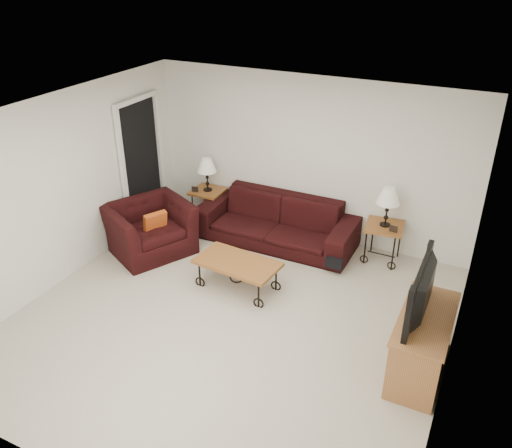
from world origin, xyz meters
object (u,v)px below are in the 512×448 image
Objects in this scene: side_table_right at (383,243)px; lamp_right at (387,207)px; coffee_table at (238,275)px; backpack at (337,256)px; armchair at (150,228)px; tv_stand at (422,344)px; lamp_left at (207,175)px; television at (429,292)px; side_table_left at (209,205)px; sofa at (276,221)px.

lamp_right is at bearing 0.00° from side_table_right.
backpack is at bearing 43.03° from coffee_table.
armchair is (-1.63, 0.30, 0.17)m from coffee_table.
armchair is 0.97× the size of tv_stand.
television reaches higher than lamp_left.
coffee_table is (1.37, -1.55, -0.07)m from side_table_left.
television is at bearing -66.28° from lamp_right.
lamp_right is at bearing 47.70° from backpack.
armchair is (-1.57, -1.07, 0.02)m from sofa.
armchair is 2.77m from backpack.
side_table_right is at bearing 47.70° from backpack.
side_table_right is at bearing -156.28° from television.
side_table_left reaches higher than backpack.
side_table_left is at bearing 131.40° from coffee_table.
lamp_left is 4.35m from television.
side_table_left is 0.52× the size of television.
coffee_table is 1.44m from backpack.
lamp_right is 0.50× the size of armchair.
lamp_right is at bearing 0.00° from lamp_left.
tv_stand is at bearing -28.30° from lamp_left.
side_table_right is 2.19m from coffee_table.
tv_stand is (0.93, -2.07, 0.07)m from side_table_right.
side_table_right is 1.05× the size of lamp_left.
tv_stand is at bearing -36.71° from sofa.
armchair is at bearing -145.73° from sofa.
lamp_right is at bearing 0.00° from side_table_left.
side_table_left is at bearing 165.76° from backpack.
television reaches higher than lamp_right.
television reaches higher than tv_stand.
backpack is (1.05, 0.98, 0.03)m from coffee_table.
tv_stand is (3.84, -2.07, 0.08)m from side_table_left.
side_table_right is at bearing 45.00° from coffee_table.
sofa is 2.30× the size of television.
coffee_table is 1.04× the size of television.
television is (2.51, -1.89, 0.66)m from sofa.
lamp_right is 2.32m from tv_stand.
coffee_table is at bearing 168.14° from tv_stand.
side_table_left is at bearing 151.70° from tv_stand.
television is 2.20m from backpack.
lamp_left reaches higher than backpack.
tv_stand reaches higher than coffee_table.
television is at bearing 180.00° from tv_stand.
sofa is 1.90m from armchair.
coffee_table is 2.64m from television.
sofa is at bearing -7.82° from lamp_left.
lamp_right is (0.00, 0.00, 0.57)m from side_table_right.
backpack is at bearing -48.46° from armchair.
lamp_left is 1.35m from armchair.
lamp_left is 2.55m from backpack.
lamp_right reaches higher than armchair.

